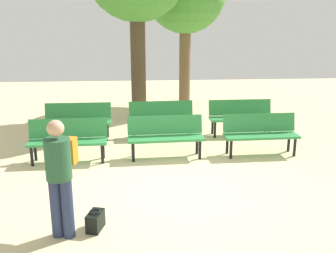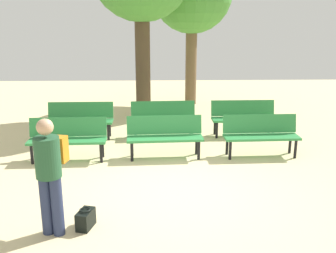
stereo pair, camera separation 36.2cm
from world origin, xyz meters
name	(u,v)px [view 1 (the left image)]	position (x,y,z in m)	size (l,w,h in m)	color
ground_plane	(176,188)	(0.00, 0.00, 0.00)	(24.00, 24.00, 0.00)	beige
bench_r0_c0	(68,138)	(-2.11, 1.51, 0.50)	(1.61, 0.53, 0.87)	#2D8442
bench_r0_c1	(166,134)	(-0.08, 1.61, 0.50)	(1.62, 0.56, 0.87)	#2D8442
bench_r0_c2	(260,132)	(1.98, 1.64, 0.50)	(1.61, 0.53, 0.87)	#2D8442
bench_r1_c0	(78,119)	(-2.13, 3.04, 0.50)	(1.60, 0.49, 0.87)	#2D8442
bench_r1_c1	(161,117)	(-0.09, 3.10, 0.50)	(1.62, 0.56, 0.87)	#2D8442
bench_r1_c2	(241,115)	(1.93, 3.13, 0.50)	(1.61, 0.50, 0.87)	#2D8442
visitor_with_backpack	(60,172)	(-1.68, -1.42, 0.94)	(0.42, 0.58, 1.65)	navy
handbag	(95,221)	(-1.27, -1.30, 0.13)	(0.26, 0.36, 0.29)	black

